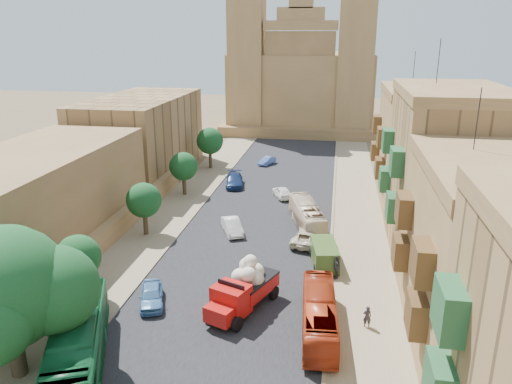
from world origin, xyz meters
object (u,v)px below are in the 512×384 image
(church, at_px, (302,79))
(pedestrian_c, at_px, (337,267))
(street_tree_c, at_px, (183,167))
(bus_red_east, at_px, (319,315))
(car_dkblue, at_px, (234,180))
(pedestrian_a, at_px, (367,317))
(street_tree_d, at_px, (210,141))
(car_blue_a, at_px, (151,295))
(car_white_a, at_px, (232,226))
(street_tree_b, at_px, (144,200))
(bus_green_north, at_px, (78,343))
(car_blue_b, at_px, (267,161))
(bus_cream_east, at_px, (307,215))
(car_white_b, at_px, (282,192))
(olive_pickup, at_px, (324,255))
(ficus_tree, at_px, (8,291))
(red_truck, at_px, (243,288))
(car_cream, at_px, (308,236))
(street_tree_a, at_px, (78,258))

(church, bearing_deg, pedestrian_c, -82.94)
(street_tree_c, height_order, bus_red_east, street_tree_c)
(car_dkblue, bearing_deg, pedestrian_a, -73.59)
(bus_red_east, bearing_deg, street_tree_d, -70.01)
(car_blue_a, bearing_deg, car_white_a, 58.55)
(street_tree_b, bearing_deg, bus_green_north, -79.52)
(street_tree_d, bearing_deg, car_blue_b, 22.18)
(bus_cream_east, distance_m, car_white_b, 9.24)
(street_tree_d, distance_m, bus_red_east, 40.83)
(bus_green_north, relative_size, pedestrian_a, 7.44)
(car_white_a, bearing_deg, bus_red_east, -83.53)
(olive_pickup, bearing_deg, street_tree_b, 167.48)
(olive_pickup, distance_m, car_dkblue, 22.90)
(ficus_tree, distance_m, street_tree_c, 32.05)
(ficus_tree, relative_size, red_truck, 1.31)
(red_truck, distance_m, bus_green_north, 10.83)
(street_tree_d, bearing_deg, bus_green_north, -85.34)
(car_white_a, bearing_deg, car_dkblue, 77.19)
(car_blue_a, height_order, car_blue_b, car_blue_a)
(red_truck, xyz_separation_m, car_white_b, (-0.14, 24.21, -0.96))
(olive_pickup, xyz_separation_m, car_white_a, (-8.67, 5.26, -0.20))
(car_blue_a, height_order, car_dkblue, car_dkblue)
(street_tree_d, relative_size, car_cream, 1.17)
(bus_green_north, distance_m, pedestrian_c, 19.12)
(car_dkblue, distance_m, pedestrian_a, 31.85)
(street_tree_b, relative_size, bus_red_east, 0.58)
(street_tree_d, bearing_deg, car_dkblue, -57.53)
(street_tree_a, height_order, car_dkblue, street_tree_a)
(street_tree_b, bearing_deg, red_truck, -45.29)
(car_white_b, height_order, car_blue_b, car_white_b)
(street_tree_c, xyz_separation_m, olive_pickup, (16.50, -15.67, -2.46))
(street_tree_d, bearing_deg, street_tree_b, -90.00)
(street_tree_c, bearing_deg, car_white_a, -53.05)
(street_tree_c, distance_m, car_blue_a, 24.45)
(ficus_tree, xyz_separation_m, street_tree_a, (-0.58, 7.99, -1.86))
(street_tree_a, xyz_separation_m, bus_red_east, (16.50, -1.26, -2.03))
(red_truck, bearing_deg, car_blue_a, -176.92)
(church, relative_size, car_dkblue, 7.37)
(car_blue_b, relative_size, pedestrian_a, 2.23)
(street_tree_c, distance_m, car_blue_b, 17.01)
(church, distance_m, car_blue_b, 29.11)
(street_tree_a, bearing_deg, car_cream, 39.51)
(church, distance_m, car_cream, 55.22)
(car_white_b, bearing_deg, car_blue_a, 52.82)
(street_tree_c, xyz_separation_m, pedestrian_c, (17.50, -17.91, -2.37))
(street_tree_a, height_order, olive_pickup, street_tree_a)
(street_tree_b, height_order, olive_pickup, street_tree_b)
(street_tree_c, bearing_deg, car_cream, -37.97)
(street_tree_d, xyz_separation_m, car_cream, (14.95, -23.67, -3.08))
(street_tree_a, relative_size, red_truck, 0.73)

